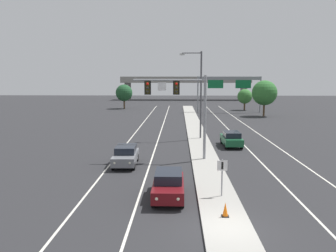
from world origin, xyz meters
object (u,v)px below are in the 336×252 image
Objects in this scene: overhead_signal_mast at (182,100)px; car_oncoming_darkred at (169,184)px; median_sign_post at (222,172)px; traffic_cone_median_nose at (225,210)px; tree_far_right_a at (245,96)px; tree_far_left_c at (124,93)px; street_lamp_median at (199,90)px; highway_sign_gantry at (229,83)px; car_receding_green at (231,139)px; car_oncoming_grey at (126,155)px; tree_far_right_c at (264,93)px.

overhead_signal_mast reaches higher than car_oncoming_darkred.
overhead_signal_mast is 10.63m from median_sign_post.
traffic_cone_median_nose is 0.16× the size of tree_far_right_a.
car_oncoming_darkred is 0.94× the size of tree_far_right_a.
traffic_cone_median_nose is 66.55m from tree_far_left_c.
overhead_signal_mast reaches higher than tree_far_left_c.
street_lamp_median is 0.75× the size of highway_sign_gantry.
street_lamp_median is 1.76× the size of tree_far_left_c.
traffic_cone_median_nose is at bearing -99.40° from car_receding_green.
overhead_signal_mast is at bearing -129.41° from car_receding_green.
traffic_cone_median_nose is at bearing -58.53° from car_oncoming_grey.
median_sign_post is 20.79m from street_lamp_median.
tree_far_right_a is (27.58, -3.20, -0.63)m from tree_far_left_c.
tree_far_right_c is (13.69, 25.27, -1.40)m from street_lamp_median.
car_oncoming_darkred is 8.66m from car_oncoming_grey.
median_sign_post reaches higher than car_receding_green.
car_oncoming_grey is (-4.63, -1.89, -4.47)m from overhead_signal_mast.
tree_far_right_a is (15.40, 58.39, 2.26)m from car_oncoming_darkred.
street_lamp_median is 2.22× the size of car_receding_green.
tree_far_right_a is (9.26, 42.30, 2.26)m from car_receding_green.
tree_far_right_a reaches higher than car_receding_green.
tree_far_right_c is at bearing 61.56° from street_lamp_median.
highway_sign_gantry is (11.12, 53.05, 5.34)m from car_oncoming_darkred.
overhead_signal_mast is 0.54× the size of highway_sign_gantry.
highway_sign_gantry reaches higher than car_oncoming_grey.
car_oncoming_grey is (-6.91, 7.81, -0.77)m from median_sign_post.
tree_far_right_c is at bearing 66.34° from overhead_signal_mast.
highway_sign_gantry is at bearing 82.32° from car_receding_green.
tree_far_right_c reaches higher than car_oncoming_grey.
highway_sign_gantry reaches higher than overhead_signal_mast.
tree_far_left_c is 27.78m from tree_far_right_a.
overhead_signal_mast is at bearing -106.60° from tree_far_right_a.
overhead_signal_mast is 1.60× the size of car_receding_green.
traffic_cone_median_nose is 0.11× the size of tree_far_right_c.
overhead_signal_mast reaches higher than tree_far_right_c.
car_oncoming_darkred is 0.99× the size of car_oncoming_grey.
tree_far_right_a reaches higher than car_oncoming_darkred.
street_lamp_median reaches higher than traffic_cone_median_nose.
overhead_signal_mast is 1.27× the size of tree_far_left_c.
car_oncoming_grey is 0.95× the size of tree_far_right_a.
highway_sign_gantry reaches higher than car_oncoming_darkred.
traffic_cone_median_nose is at bearing -93.77° from median_sign_post.
car_oncoming_darkred is 0.34× the size of highway_sign_gantry.
car_receding_green is (2.97, 16.09, -0.77)m from median_sign_post.
car_oncoming_grey is at bearing -140.03° from car_receding_green.
car_receding_green is 0.34× the size of highway_sign_gantry.
overhead_signal_mast is 1.52× the size of tree_far_right_a.
car_oncoming_grey is 54.52m from tree_far_left_c.
car_oncoming_darkred is (-3.17, -0.00, -0.77)m from median_sign_post.
car_oncoming_grey is at bearing -157.78° from overhead_signal_mast.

